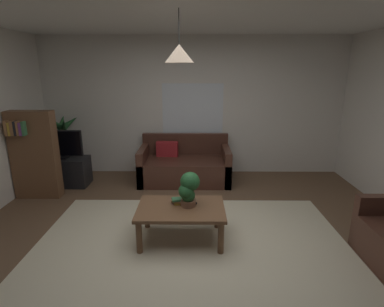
# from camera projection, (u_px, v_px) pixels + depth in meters

# --- Properties ---
(floor) EXTENTS (5.73, 5.36, 0.02)m
(floor) POSITION_uv_depth(u_px,v_px,m) (192.00, 246.00, 3.60)
(floor) COLOR brown
(floor) RESTS_ON ground
(rug) EXTENTS (3.72, 2.95, 0.01)m
(rug) POSITION_uv_depth(u_px,v_px,m) (192.00, 255.00, 3.41)
(rug) COLOR beige
(rug) RESTS_ON ground
(wall_back) EXTENTS (5.85, 0.06, 2.61)m
(wall_back) POSITION_uv_depth(u_px,v_px,m) (193.00, 107.00, 5.85)
(wall_back) COLOR silver
(wall_back) RESTS_ON ground
(ceiling) EXTENTS (5.73, 5.36, 0.02)m
(ceiling) POSITION_uv_depth(u_px,v_px,m) (192.00, 4.00, 2.89)
(ceiling) COLOR white
(window_pane) EXTENTS (1.16, 0.01, 1.03)m
(window_pane) POSITION_uv_depth(u_px,v_px,m) (193.00, 111.00, 5.84)
(window_pane) COLOR white
(couch_under_window) EXTENTS (1.63, 0.89, 0.82)m
(couch_under_window) POSITION_uv_depth(u_px,v_px,m) (185.00, 166.00, 5.62)
(couch_under_window) COLOR #47281E
(couch_under_window) RESTS_ON ground
(coffee_table) EXTENTS (1.04, 0.70, 0.43)m
(coffee_table) POSITION_uv_depth(u_px,v_px,m) (181.00, 212.00, 3.64)
(coffee_table) COLOR brown
(coffee_table) RESTS_ON ground
(book_on_table_0) EXTENTS (0.14, 0.13, 0.02)m
(book_on_table_0) POSITION_uv_depth(u_px,v_px,m) (179.00, 202.00, 3.73)
(book_on_table_0) COLOR gold
(book_on_table_0) RESTS_ON coffee_table
(book_on_table_1) EXTENTS (0.16, 0.12, 0.02)m
(book_on_table_1) POSITION_uv_depth(u_px,v_px,m) (178.00, 201.00, 3.71)
(book_on_table_1) COLOR #99663F
(book_on_table_1) RESTS_ON coffee_table
(book_on_table_2) EXTENTS (0.16, 0.13, 0.02)m
(book_on_table_2) POSITION_uv_depth(u_px,v_px,m) (178.00, 199.00, 3.70)
(book_on_table_2) COLOR #387247
(book_on_table_2) RESTS_ON coffee_table
(remote_on_table_0) EXTENTS (0.14, 0.16, 0.02)m
(remote_on_table_0) POSITION_uv_depth(u_px,v_px,m) (191.00, 205.00, 3.67)
(remote_on_table_0) COLOR black
(remote_on_table_0) RESTS_ON coffee_table
(potted_plant_on_table) EXTENTS (0.25, 0.25, 0.42)m
(potted_plant_on_table) POSITION_uv_depth(u_px,v_px,m) (189.00, 188.00, 3.61)
(potted_plant_on_table) COLOR brown
(potted_plant_on_table) RESTS_ON coffee_table
(tv_stand) EXTENTS (0.90, 0.44, 0.50)m
(tv_stand) POSITION_uv_depth(u_px,v_px,m) (63.00, 172.00, 5.41)
(tv_stand) COLOR black
(tv_stand) RESTS_ON ground
(tv) EXTENTS (0.80, 0.16, 0.50)m
(tv) POSITION_uv_depth(u_px,v_px,m) (59.00, 144.00, 5.25)
(tv) COLOR black
(tv) RESTS_ON tv_stand
(potted_palm_corner) EXTENTS (0.80, 0.82, 1.30)m
(potted_palm_corner) POSITION_uv_depth(u_px,v_px,m) (63.00, 145.00, 5.75)
(potted_palm_corner) COLOR brown
(potted_palm_corner) RESTS_ON ground
(bookshelf_corner) EXTENTS (0.70, 0.31, 1.40)m
(bookshelf_corner) POSITION_uv_depth(u_px,v_px,m) (34.00, 154.00, 4.79)
(bookshelf_corner) COLOR brown
(bookshelf_corner) RESTS_ON ground
(pendant_lamp) EXTENTS (0.31, 0.31, 0.53)m
(pendant_lamp) POSITION_uv_depth(u_px,v_px,m) (179.00, 53.00, 3.15)
(pendant_lamp) COLOR black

